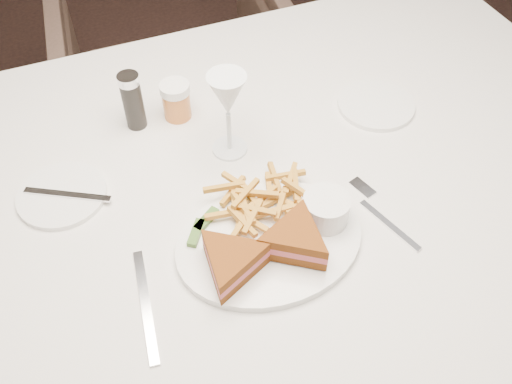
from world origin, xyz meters
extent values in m
cube|color=silver|center=(-0.17, 0.15, 0.38)|extent=(1.62, 1.08, 0.75)
imported|color=#433129|center=(-0.07, 1.06, 0.36)|extent=(0.77, 0.73, 0.73)
ellipsoid|color=white|center=(-0.17, 0.03, 0.76)|extent=(0.32, 0.25, 0.01)
cube|color=silver|center=(-0.40, -0.01, 0.75)|extent=(0.04, 0.21, 0.00)
cylinder|color=white|center=(-0.48, 0.27, 0.76)|extent=(0.16, 0.16, 0.01)
cylinder|color=white|center=(0.17, 0.27, 0.76)|extent=(0.16, 0.16, 0.01)
cylinder|color=black|center=(-0.31, 0.40, 0.81)|extent=(0.04, 0.04, 0.12)
cylinder|color=#C76E2F|center=(-0.22, 0.40, 0.79)|extent=(0.06, 0.06, 0.08)
cube|color=#395E21|center=(-0.26, 0.10, 0.77)|extent=(0.05, 0.04, 0.01)
cube|color=#395E21|center=(-0.28, 0.08, 0.77)|extent=(0.04, 0.05, 0.01)
cylinder|color=white|center=(-0.07, 0.03, 0.79)|extent=(0.08, 0.08, 0.05)
camera|label=1|loc=(-0.41, -0.49, 1.53)|focal=40.00mm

